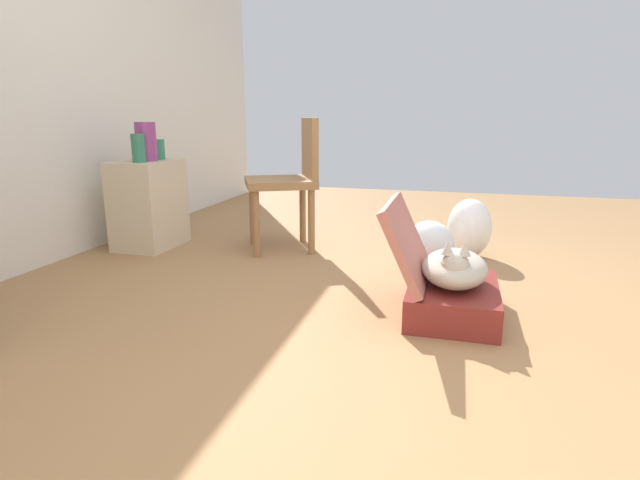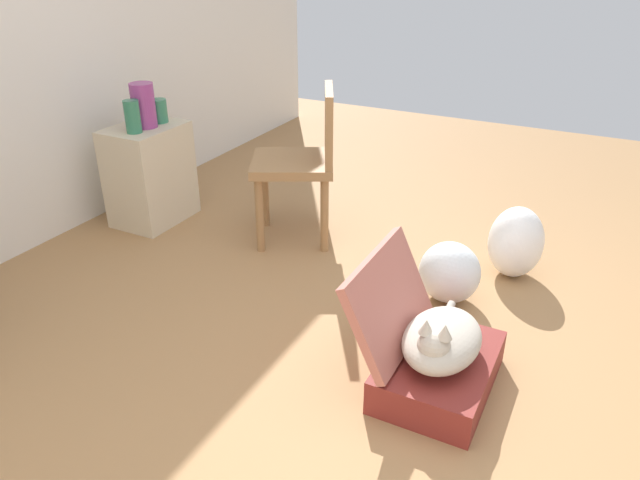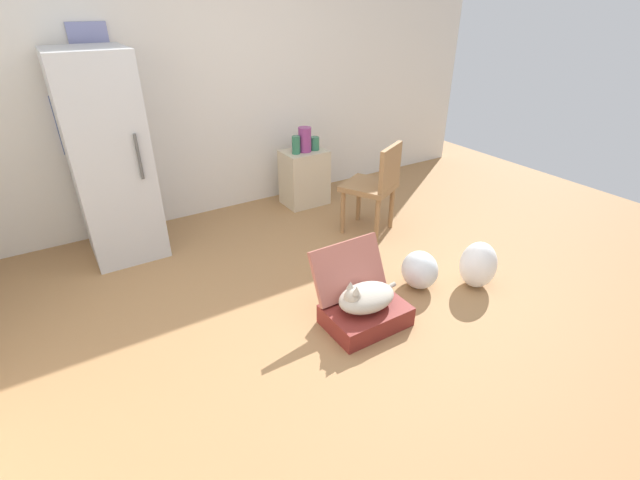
{
  "view_description": "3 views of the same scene",
  "coord_description": "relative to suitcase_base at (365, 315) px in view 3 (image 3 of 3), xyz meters",
  "views": [
    {
      "loc": [
        -2.1,
        -0.13,
        0.87
      ],
      "look_at": [
        0.16,
        0.49,
        0.28
      ],
      "focal_mm": 27.97,
      "sensor_mm": 36.0,
      "label": 1
    },
    {
      "loc": [
        -1.75,
        -0.57,
        1.55
      ],
      "look_at": [
        0.11,
        0.38,
        0.49
      ],
      "focal_mm": 33.7,
      "sensor_mm": 36.0,
      "label": 2
    },
    {
      "loc": [
        -1.48,
        -2.02,
        1.96
      ],
      "look_at": [
        -0.05,
        0.24,
        0.51
      ],
      "focal_mm": 25.07,
      "sensor_mm": 36.0,
      "label": 3
    }
  ],
  "objects": [
    {
      "name": "wall_back",
      "position": [
        -0.07,
        2.41,
        1.23
      ],
      "size": [
        6.4,
        0.15,
        2.6
      ],
      "color": "silver",
      "rests_on": "ground"
    },
    {
      "name": "cat",
      "position": [
        -0.01,
        0.0,
        0.15
      ],
      "size": [
        0.49,
        0.28,
        0.22
      ],
      "color": "#B2A899",
      "rests_on": "suitcase_base"
    },
    {
      "name": "vase_short",
      "position": [
        0.81,
        1.97,
        0.57
      ],
      "size": [
        0.1,
        0.1,
        0.13
      ],
      "primitive_type": "cylinder",
      "color": "#2D7051",
      "rests_on": "side_table"
    },
    {
      "name": "vase_round",
      "position": [
        0.7,
        1.97,
        0.63
      ],
      "size": [
        0.13,
        0.13,
        0.25
      ],
      "primitive_type": "cylinder",
      "color": "#8C387A",
      "rests_on": "side_table"
    },
    {
      "name": "refrigerator",
      "position": [
        -1.14,
        1.95,
        0.76
      ],
      "size": [
        0.57,
        0.68,
        1.65
      ],
      "color": "#B7BABC",
      "rests_on": "ground"
    },
    {
      "name": "ground_plane",
      "position": [
        -0.07,
        0.15,
        -0.07
      ],
      "size": [
        7.68,
        7.68,
        0.0
      ],
      "primitive_type": "plane",
      "color": "#9E7247",
      "rests_on": "ground"
    },
    {
      "name": "suitcase_base",
      "position": [
        0.0,
        0.0,
        0.0
      ],
      "size": [
        0.54,
        0.39,
        0.14
      ],
      "primitive_type": "cube",
      "color": "maroon",
      "rests_on": "ground"
    },
    {
      "name": "plastic_bag_clear",
      "position": [
        1.0,
        -0.08,
        0.11
      ],
      "size": [
        0.28,
        0.27,
        0.37
      ],
      "primitive_type": "ellipsoid",
      "color": "white",
      "rests_on": "ground"
    },
    {
      "name": "plastic_bag_white",
      "position": [
        0.62,
        0.15,
        0.08
      ],
      "size": [
        0.26,
        0.29,
        0.3
      ],
      "primitive_type": "ellipsoid",
      "color": "silver",
      "rests_on": "ground"
    },
    {
      "name": "chair",
      "position": [
        0.9,
        1.06,
        0.4
      ],
      "size": [
        0.57,
        0.58,
        0.85
      ],
      "rotation": [
        0.0,
        0.0,
        -2.67
      ],
      "color": "olive",
      "rests_on": "ground"
    },
    {
      "name": "suitcase_lid",
      "position": [
        0.0,
        0.21,
        0.25
      ],
      "size": [
        0.54,
        0.2,
        0.36
      ],
      "primitive_type": "cube",
      "rotation": [
        1.13,
        0.0,
        0.0
      ],
      "color": "#B26356",
      "rests_on": "suitcase_base"
    },
    {
      "name": "vase_tall",
      "position": [
        0.58,
        1.96,
        0.6
      ],
      "size": [
        0.08,
        0.08,
        0.18
      ],
      "primitive_type": "cylinder",
      "color": "#2D7051",
      "rests_on": "side_table"
    },
    {
      "name": "side_table",
      "position": [
        0.7,
        2.0,
        0.22
      ],
      "size": [
        0.45,
        0.34,
        0.58
      ],
      "primitive_type": "cube",
      "color": "beige",
      "rests_on": "ground"
    }
  ]
}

